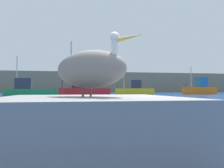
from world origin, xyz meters
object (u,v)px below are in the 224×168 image
pelican (91,69)px  fishing_boat_green (31,90)px  fishing_boat_orange (200,89)px  fishing_boat_yellow (135,90)px  fishing_boat_red (84,90)px

pelican → fishing_boat_green: size_ratio=0.18×
fishing_boat_orange → fishing_boat_green: bearing=0.4°
fishing_boat_green → fishing_boat_yellow: bearing=-167.4°
pelican → fishing_boat_red: 18.86m
fishing_boat_green → fishing_boat_red: bearing=123.0°
pelican → fishing_boat_red: fishing_boat_red is taller
fishing_boat_red → fishing_boat_yellow: (9.15, 12.96, -0.01)m
pelican → fishing_boat_yellow: size_ratio=0.20×
pelican → fishing_boat_orange: bearing=96.1°
pelican → fishing_boat_red: size_ratio=0.23×
fishing_boat_orange → fishing_boat_yellow: 12.13m
fishing_boat_yellow → fishing_boat_green: bearing=38.6°
fishing_boat_green → pelican: bearing=98.3°
pelican → fishing_boat_green: 28.15m
fishing_boat_yellow → pelican: bearing=95.9°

